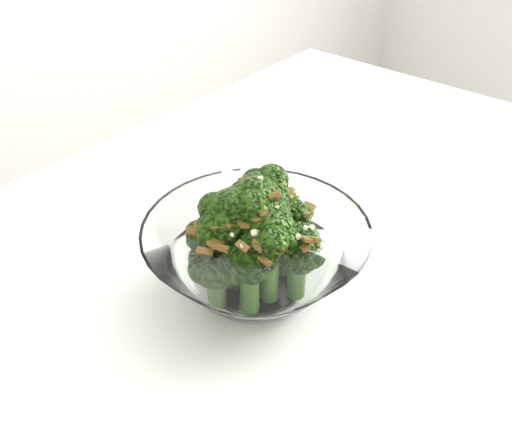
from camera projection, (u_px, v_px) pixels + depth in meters
table at (278, 397)px, 0.51m from camera, size 1.39×1.14×0.75m
broccoli_dish at (256, 251)px, 0.50m from camera, size 0.20×0.20×0.12m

